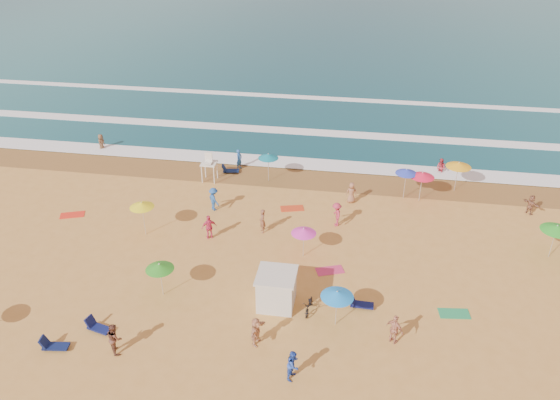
# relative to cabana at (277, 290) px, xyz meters

# --- Properties ---
(ground) EXTENTS (220.00, 220.00, 0.00)m
(ground) POSITION_rel_cabana_xyz_m (-1.79, 3.28, -1.00)
(ground) COLOR gold
(ground) RESTS_ON ground
(ocean) EXTENTS (220.00, 140.00, 0.18)m
(ocean) POSITION_rel_cabana_xyz_m (-1.79, 87.28, -1.00)
(ocean) COLOR #0C4756
(ocean) RESTS_ON ground
(wet_sand) EXTENTS (220.00, 220.00, 0.00)m
(wet_sand) POSITION_rel_cabana_xyz_m (-1.79, 15.78, -0.99)
(wet_sand) COLOR olive
(wet_sand) RESTS_ON ground
(surf_foam) EXTENTS (200.00, 18.70, 0.05)m
(surf_foam) POSITION_rel_cabana_xyz_m (-1.79, 24.60, -0.90)
(surf_foam) COLOR white
(surf_foam) RESTS_ON ground
(cabana) EXTENTS (2.00, 2.00, 2.00)m
(cabana) POSITION_rel_cabana_xyz_m (0.00, 0.00, 0.00)
(cabana) COLOR silver
(cabana) RESTS_ON ground
(cabana_roof) EXTENTS (2.20, 2.20, 0.12)m
(cabana_roof) POSITION_rel_cabana_xyz_m (0.00, 0.00, 1.06)
(cabana_roof) COLOR silver
(cabana_roof) RESTS_ON cabana
(bicycle) EXTENTS (0.72, 1.67, 0.85)m
(bicycle) POSITION_rel_cabana_xyz_m (1.90, -0.30, -0.57)
(bicycle) COLOR black
(bicycle) RESTS_ON ground
(lifeguard_stand) EXTENTS (1.20, 1.20, 2.10)m
(lifeguard_stand) POSITION_rel_cabana_xyz_m (-7.83, 14.15, 0.05)
(lifeguard_stand) COLOR white
(lifeguard_stand) RESTS_ON ground
(beach_umbrellas) EXTENTS (63.76, 26.82, 0.78)m
(beach_umbrellas) POSITION_rel_cabana_xyz_m (0.62, 5.85, 1.20)
(beach_umbrellas) COLOR #EE35BC
(beach_umbrellas) RESTS_ON ground
(loungers) EXTENTS (48.96, 26.03, 0.34)m
(loungers) POSITION_rel_cabana_xyz_m (-0.64, -0.25, -0.83)
(loungers) COLOR #101D50
(loungers) RESTS_ON ground
(towels) EXTENTS (47.84, 25.96, 0.03)m
(towels) POSITION_rel_cabana_xyz_m (-2.45, 2.09, -0.98)
(towels) COLOR #B42316
(towels) RESTS_ON ground
(beachgoers) EXTENTS (44.41, 24.62, 2.04)m
(beachgoers) POSITION_rel_cabana_xyz_m (-2.28, 6.17, -0.18)
(beachgoers) COLOR #B37052
(beachgoers) RESTS_ON ground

